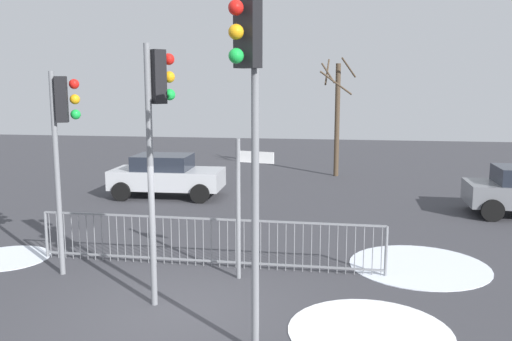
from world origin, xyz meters
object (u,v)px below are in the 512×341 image
direction_sign_post (241,201)px  car_silver_mid (166,175)px  traffic_light_foreground_left (156,117)px  bare_tree_left (337,115)px  traffic_light_foreground_right (249,97)px  traffic_light_rear_left (62,127)px

direction_sign_post → car_silver_mid: size_ratio=0.74×
traffic_light_foreground_left → bare_tree_left: 14.51m
direction_sign_post → car_silver_mid: (-4.00, 7.52, -0.83)m
traffic_light_foreground_right → direction_sign_post: bearing=-50.4°
traffic_light_rear_left → traffic_light_foreground_left: bearing=40.8°
traffic_light_foreground_right → direction_sign_post: traffic_light_foreground_right is taller
traffic_light_foreground_right → car_silver_mid: bearing=-38.9°
traffic_light_foreground_right → bare_tree_left: 15.92m
traffic_light_foreground_right → traffic_light_rear_left: size_ratio=1.23×
direction_sign_post → bare_tree_left: bare_tree_left is taller
traffic_light_rear_left → car_silver_mid: traffic_light_rear_left is taller
traffic_light_foreground_left → car_silver_mid: 9.70m
traffic_light_foreground_left → traffic_light_foreground_right: (1.88, -1.66, 0.38)m
direction_sign_post → traffic_light_foreground_left: bearing=-117.3°
direction_sign_post → bare_tree_left: (1.78, 12.78, 1.00)m
traffic_light_rear_left → bare_tree_left: bearing=134.8°
car_silver_mid → bare_tree_left: 8.03m
traffic_light_foreground_left → traffic_light_rear_left: bearing=-165.1°
traffic_light_foreground_right → traffic_light_rear_left: bearing=-6.4°
traffic_light_rear_left → direction_sign_post: traffic_light_rear_left is taller
direction_sign_post → car_silver_mid: bearing=131.5°
car_silver_mid → traffic_light_foreground_right: bearing=-67.5°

